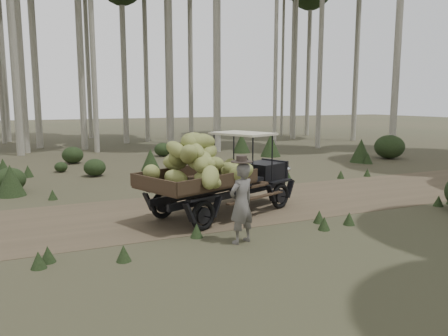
{
  "coord_description": "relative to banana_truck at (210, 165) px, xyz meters",
  "views": [
    {
      "loc": [
        -5.68,
        -10.34,
        2.81
      ],
      "look_at": [
        -1.28,
        -0.59,
        1.16
      ],
      "focal_mm": 35.0,
      "sensor_mm": 36.0,
      "label": 1
    }
  ],
  "objects": [
    {
      "name": "ground",
      "position": [
        1.72,
        0.77,
        -1.28
      ],
      "size": [
        120.0,
        120.0,
        0.0
      ],
      "primitive_type": "plane",
      "color": "#473D2B",
      "rests_on": "ground"
    },
    {
      "name": "dirt_track",
      "position": [
        1.72,
        0.77,
        -1.27
      ],
      "size": [
        70.0,
        4.0,
        0.01
      ],
      "primitive_type": "cube",
      "color": "brown",
      "rests_on": "ground"
    },
    {
      "name": "banana_truck",
      "position": [
        0.0,
        0.0,
        0.0
      ],
      "size": [
        4.55,
        3.04,
        2.17
      ],
      "rotation": [
        0.0,
        0.0,
        0.37
      ],
      "color": "black",
      "rests_on": "ground"
    },
    {
      "name": "farmer",
      "position": [
        -0.19,
        -2.05,
        -0.44
      ],
      "size": [
        0.68,
        0.55,
        1.76
      ],
      "rotation": [
        0.0,
        0.0,
        3.46
      ],
      "color": "#5B5753",
      "rests_on": "ground"
    },
    {
      "name": "undergrowth",
      "position": [
        3.89,
        1.85,
        -0.78
      ],
      "size": [
        23.24,
        23.72,
        1.26
      ],
      "color": "#233319",
      "rests_on": "ground"
    }
  ]
}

